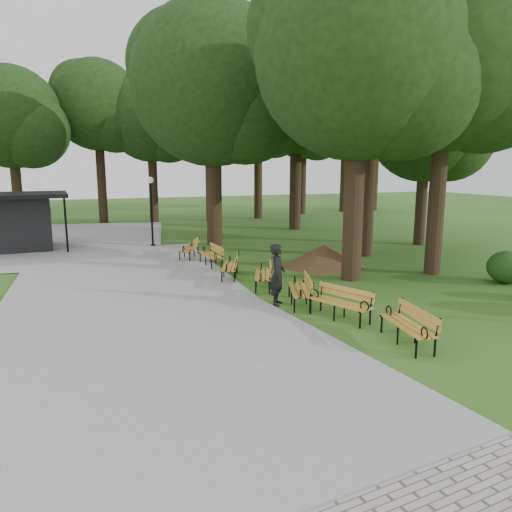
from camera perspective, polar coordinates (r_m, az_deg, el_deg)
name	(u,v)px	position (r m, az deg, el deg)	size (l,w,h in m)	color
ground	(261,297)	(15.12, 0.61, -4.88)	(100.00, 100.00, 0.00)	#2C5A19
path	(121,285)	(17.09, -15.80, -3.35)	(12.00, 38.00, 0.06)	#959597
person	(277,275)	(14.07, 2.57, -2.23)	(0.66, 0.44, 1.82)	black
kiosk	(13,222)	(26.09, -26.93, 3.65)	(4.43, 3.85, 2.78)	black
lamp_post	(151,197)	(24.82, -12.40, 6.83)	(0.32, 0.32, 3.52)	black
dirt_mound	(324,255)	(19.85, 8.15, 0.12)	(2.95, 2.95, 0.91)	#47301C
bench_0	(407,326)	(11.64, 17.55, -7.91)	(1.90, 0.64, 0.88)	gold
bench_1	(340,303)	(13.04, 9.93, -5.57)	(1.90, 0.64, 0.88)	gold
bench_2	(299,290)	(14.24, 5.17, -4.06)	(1.90, 0.64, 0.88)	gold
bench_3	(263,275)	(16.16, 0.80, -2.24)	(1.90, 0.64, 0.88)	gold
bench_4	(230,266)	(17.53, -3.15, -1.23)	(1.90, 0.64, 0.88)	gold
bench_5	(211,255)	(19.76, -5.42, 0.09)	(1.90, 0.64, 0.88)	gold
bench_6	(189,248)	(21.53, -7.97, 0.91)	(1.90, 0.64, 0.88)	gold
lawn_tree_0	(359,55)	(17.65, 12.18, 22.38)	(7.08, 7.08, 11.28)	black
lawn_tree_1	(373,77)	(22.51, 13.75, 20.02)	(6.04, 6.04, 10.89)	black
lawn_tree_2	(212,84)	(25.11, -5.23, 19.69)	(8.07, 8.07, 12.08)	black
lawn_tree_3	(447,55)	(19.50, 21.78, 21.35)	(6.82, 6.82, 11.35)	black
lawn_tree_4	(297,102)	(31.41, 4.87, 17.84)	(6.60, 6.60, 11.36)	black
lawn_tree_5	(426,125)	(26.35, 19.60, 14.53)	(5.79, 5.79, 9.03)	black
tree_backdrop	(225,115)	(38.48, -3.68, 16.37)	(36.10, 9.23, 15.79)	black
shrub_1	(506,283)	(19.00, 27.60, -2.88)	(1.35, 1.35, 1.15)	#193D14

